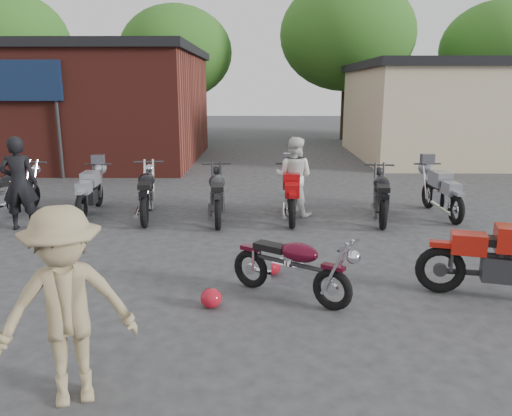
{
  "coord_description": "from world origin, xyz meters",
  "views": [
    {
      "loc": [
        -0.42,
        -5.52,
        2.81
      ],
      "look_at": [
        -0.52,
        2.34,
        0.9
      ],
      "focal_mm": 35.0,
      "sensor_mm": 36.0,
      "label": 1
    }
  ],
  "objects_px": {
    "person_dark": "(19,183)",
    "row_bike_2": "(147,190)",
    "row_bike_0": "(9,190)",
    "helmet": "(211,298)",
    "row_bike_1": "(90,189)",
    "row_bike_3": "(217,192)",
    "row_bike_5": "(381,193)",
    "row_bike_6": "(442,190)",
    "person_light": "(294,177)",
    "vintage_motorcycle": "(292,263)",
    "row_bike_4": "(291,192)",
    "person_tan": "(67,307)",
    "sportbike": "(507,256)"
  },
  "relations": [
    {
      "from": "person_dark",
      "to": "row_bike_2",
      "type": "xyz_separation_m",
      "value": [
        2.32,
        0.92,
        -0.32
      ]
    },
    {
      "from": "row_bike_2",
      "to": "row_bike_0",
      "type": "bearing_deg",
      "value": 81.57
    },
    {
      "from": "helmet",
      "to": "row_bike_1",
      "type": "relative_size",
      "value": 0.15
    },
    {
      "from": "helmet",
      "to": "row_bike_3",
      "type": "height_order",
      "value": "row_bike_3"
    },
    {
      "from": "row_bike_5",
      "to": "row_bike_6",
      "type": "relative_size",
      "value": 1.03
    },
    {
      "from": "row_bike_1",
      "to": "person_light",
      "type": "bearing_deg",
      "value": -95.37
    },
    {
      "from": "row_bike_2",
      "to": "row_bike_5",
      "type": "bearing_deg",
      "value": -99.64
    },
    {
      "from": "row_bike_2",
      "to": "row_bike_3",
      "type": "distance_m",
      "value": 1.56
    },
    {
      "from": "helmet",
      "to": "row_bike_6",
      "type": "height_order",
      "value": "row_bike_6"
    },
    {
      "from": "vintage_motorcycle",
      "to": "row_bike_1",
      "type": "bearing_deg",
      "value": 166.99
    },
    {
      "from": "person_light",
      "to": "row_bike_4",
      "type": "bearing_deg",
      "value": 97.46
    },
    {
      "from": "vintage_motorcycle",
      "to": "row_bike_1",
      "type": "height_order",
      "value": "row_bike_1"
    },
    {
      "from": "person_light",
      "to": "row_bike_0",
      "type": "distance_m",
      "value": 6.25
    },
    {
      "from": "row_bike_0",
      "to": "vintage_motorcycle",
      "type": "bearing_deg",
      "value": -116.78
    },
    {
      "from": "row_bike_3",
      "to": "row_bike_2",
      "type": "bearing_deg",
      "value": 78.76
    },
    {
      "from": "person_dark",
      "to": "person_tan",
      "type": "bearing_deg",
      "value": 108.14
    },
    {
      "from": "person_dark",
      "to": "person_light",
      "type": "distance_m",
      "value": 5.67
    },
    {
      "from": "row_bike_1",
      "to": "row_bike_5",
      "type": "xyz_separation_m",
      "value": [
        6.47,
        -0.49,
        0.04
      ]
    },
    {
      "from": "person_dark",
      "to": "person_light",
      "type": "xyz_separation_m",
      "value": [
        5.54,
        1.2,
        -0.06
      ]
    },
    {
      "from": "row_bike_4",
      "to": "person_dark",
      "type": "bearing_deg",
      "value": 100.27
    },
    {
      "from": "sportbike",
      "to": "row_bike_3",
      "type": "distance_m",
      "value": 5.91
    },
    {
      "from": "sportbike",
      "to": "person_dark",
      "type": "height_order",
      "value": "person_dark"
    },
    {
      "from": "person_light",
      "to": "row_bike_5",
      "type": "relative_size",
      "value": 0.85
    },
    {
      "from": "row_bike_6",
      "to": "row_bike_3",
      "type": "bearing_deg",
      "value": 90.91
    },
    {
      "from": "row_bike_1",
      "to": "row_bike_6",
      "type": "xyz_separation_m",
      "value": [
        7.89,
        -0.11,
        0.02
      ]
    },
    {
      "from": "row_bike_1",
      "to": "row_bike_6",
      "type": "relative_size",
      "value": 0.96
    },
    {
      "from": "row_bike_3",
      "to": "row_bike_5",
      "type": "distance_m",
      "value": 3.53
    },
    {
      "from": "helmet",
      "to": "sportbike",
      "type": "bearing_deg",
      "value": 4.55
    },
    {
      "from": "helmet",
      "to": "person_light",
      "type": "relative_size",
      "value": 0.16
    },
    {
      "from": "vintage_motorcycle",
      "to": "row_bike_2",
      "type": "height_order",
      "value": "row_bike_2"
    },
    {
      "from": "person_dark",
      "to": "row_bike_1",
      "type": "bearing_deg",
      "value": -136.39
    },
    {
      "from": "row_bike_0",
      "to": "row_bike_2",
      "type": "relative_size",
      "value": 0.99
    },
    {
      "from": "helmet",
      "to": "person_light",
      "type": "bearing_deg",
      "value": 74.34
    },
    {
      "from": "row_bike_3",
      "to": "row_bike_4",
      "type": "height_order",
      "value": "row_bike_3"
    },
    {
      "from": "row_bike_6",
      "to": "row_bike_2",
      "type": "bearing_deg",
      "value": 88.42
    },
    {
      "from": "vintage_motorcycle",
      "to": "row_bike_2",
      "type": "bearing_deg",
      "value": 158.64
    },
    {
      "from": "helmet",
      "to": "row_bike_3",
      "type": "relative_size",
      "value": 0.13
    },
    {
      "from": "vintage_motorcycle",
      "to": "row_bike_5",
      "type": "height_order",
      "value": "row_bike_5"
    },
    {
      "from": "person_dark",
      "to": "row_bike_0",
      "type": "height_order",
      "value": "person_dark"
    },
    {
      "from": "person_light",
      "to": "row_bike_6",
      "type": "relative_size",
      "value": 0.87
    },
    {
      "from": "person_tan",
      "to": "row_bike_1",
      "type": "bearing_deg",
      "value": 86.82
    },
    {
      "from": "person_light",
      "to": "row_bike_2",
      "type": "xyz_separation_m",
      "value": [
        -3.22,
        -0.28,
        -0.26
      ]
    },
    {
      "from": "person_tan",
      "to": "row_bike_6",
      "type": "height_order",
      "value": "person_tan"
    },
    {
      "from": "sportbike",
      "to": "row_bike_2",
      "type": "height_order",
      "value": "row_bike_2"
    },
    {
      "from": "sportbike",
      "to": "row_bike_0",
      "type": "height_order",
      "value": "sportbike"
    },
    {
      "from": "person_tan",
      "to": "row_bike_2",
      "type": "bearing_deg",
      "value": 76.35
    },
    {
      "from": "helmet",
      "to": "person_tan",
      "type": "height_order",
      "value": "person_tan"
    },
    {
      "from": "row_bike_3",
      "to": "row_bike_0",
      "type": "bearing_deg",
      "value": 82.44
    },
    {
      "from": "row_bike_3",
      "to": "row_bike_4",
      "type": "relative_size",
      "value": 1.01
    },
    {
      "from": "helmet",
      "to": "person_light",
      "type": "xyz_separation_m",
      "value": [
        1.36,
        4.86,
        0.75
      ]
    }
  ]
}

